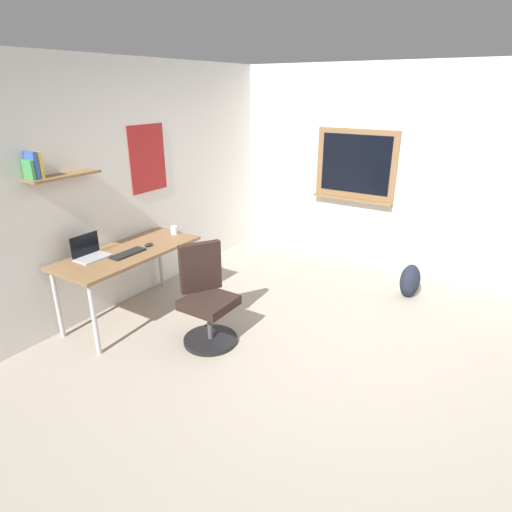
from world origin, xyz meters
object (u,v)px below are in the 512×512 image
keyboard (128,253)px  coffee_mug (174,230)px  backpack (410,281)px  computer_mouse (149,245)px  office_chair (207,301)px  laptop (90,253)px  desk (129,257)px

keyboard → coffee_mug: 0.73m
coffee_mug → backpack: coffee_mug is taller
computer_mouse → keyboard: bearing=180.0°
computer_mouse → coffee_mug: (0.44, 0.05, 0.03)m
computer_mouse → backpack: bearing=-50.8°
keyboard → office_chair: bearing=-81.3°
laptop → backpack: laptop is taller
desk → laptop: size_ratio=4.83×
keyboard → coffee_mug: bearing=4.0°
coffee_mug → backpack: size_ratio=0.23×
keyboard → backpack: 3.18m
coffee_mug → laptop: bearing=169.1°
laptop → computer_mouse: (0.54, -0.24, -0.04)m
office_chair → computer_mouse: office_chair is taller
laptop → backpack: size_ratio=0.79×
computer_mouse → office_chair: bearing=-99.5°
office_chair → keyboard: office_chair is taller
desk → laptop: 0.39m
office_chair → coffee_mug: bearing=57.5°
office_chair → keyboard: 0.95m
computer_mouse → backpack: size_ratio=0.26×
desk → keyboard: 0.14m
laptop → keyboard: bearing=-42.4°
office_chair → laptop: (-0.40, 1.12, 0.39)m
desk → office_chair: office_chair is taller
laptop → desk: bearing=-24.8°
keyboard → coffee_mug: size_ratio=4.02×
desk → coffee_mug: bearing=-2.9°
office_chair → keyboard: bearing=98.7°
coffee_mug → desk: bearing=177.1°
office_chair → laptop: laptop is taller
office_chair → computer_mouse: (0.15, 0.88, 0.35)m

